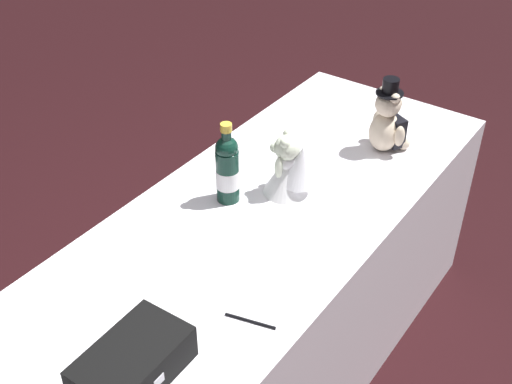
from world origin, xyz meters
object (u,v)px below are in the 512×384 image
Objects in this scene: teddy_bear_groom at (388,123)px; signing_pen at (249,321)px; teddy_bear_bride at (290,167)px; gift_case_black at (133,363)px; champagne_bottle at (227,168)px.

teddy_bear_groom is 1.95× the size of signing_pen.
teddy_bear_bride is 0.88m from gift_case_black.
teddy_bear_bride is 0.21m from champagne_bottle.
teddy_bear_groom reaches higher than signing_pen.
champagne_bottle is at bearing 43.07° from signing_pen.
teddy_bear_bride is 0.62m from signing_pen.
teddy_bear_groom is at bearing -0.98° from gift_case_black.
teddy_bear_groom is 1.02m from signing_pen.
champagne_bottle is (-0.15, 0.14, 0.02)m from teddy_bear_bride.
teddy_bear_groom is 1.27× the size of teddy_bear_bride.
champagne_bottle reaches higher than signing_pen.
teddy_bear_groom reaches higher than teddy_bear_bride.
signing_pen is at bearing -156.90° from teddy_bear_bride.
signing_pen is at bearing -21.36° from gift_case_black.
teddy_bear_bride reaches higher than signing_pen.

